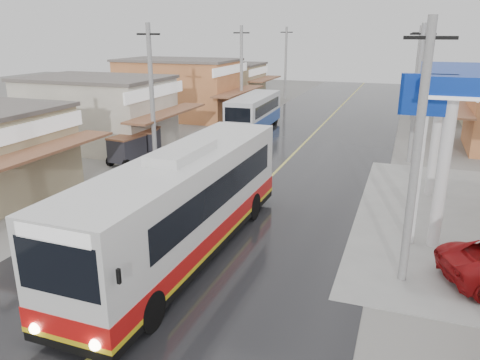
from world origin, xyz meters
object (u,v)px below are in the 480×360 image
Objects in this scene: second_bus at (254,112)px; tricycle_far at (146,141)px; cyclist at (212,164)px; tricycle_near at (127,148)px; tyre_stack at (127,177)px; coach_bus at (185,204)px.

second_bus is 10.52m from tricycle_far.
second_bus is 4.27× the size of cyclist.
tricycle_near is 2.09m from tricycle_far.
tricycle_near is 2.72× the size of tyre_stack.
cyclist is 6.00m from tricycle_far.
tricycle_near is at bearing -105.68° from tricycle_far.
tyre_stack is (1.73, -2.73, -0.76)m from tricycle_near.
coach_bus is 9.53m from cyclist.
tricycle_far reaches higher than tricycle_near.
tricycle_far is at bearing 109.12° from tyre_stack.
coach_bus is 12.56m from tricycle_near.
coach_bus is 14.13m from tricycle_far.
second_bus reaches higher than tyre_stack.
tricycle_far is (-3.92, -9.75, -0.49)m from second_bus.
coach_bus is at bearing -41.49° from tricycle_near.
coach_bus is 5.21× the size of tricycle_near.
tyre_stack is at bearing -51.27° from tricycle_near.
tricycle_near is 3.32m from tyre_stack.
cyclist is 0.81× the size of tricycle_near.
second_bus is at bearing 110.84° from cyclist.
cyclist is at bearing -37.30° from tricycle_far.
tricycle_near is at bearing 133.04° from coach_bus.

